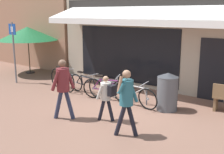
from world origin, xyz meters
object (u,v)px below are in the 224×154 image
Objects in this scene: bicycle_orange at (62,79)px; parking_sign at (14,47)px; bicycle_purple at (107,89)px; pedestrian_child at (107,93)px; pedestrian_adult at (126,96)px; bicycle_silver at (134,95)px; litter_bin at (167,91)px; bicycle_black at (86,84)px; pedestrian_second_adult at (63,83)px; cafe_parasol at (28,34)px.

parking_sign is (-2.32, -0.49, 1.15)m from bicycle_orange.
bicycle_purple is 1.94m from pedestrian_child.
parking_sign is at bearing -22.71° from pedestrian_adult.
bicycle_silver is 1.52m from pedestrian_child.
parking_sign reaches higher than bicycle_silver.
pedestrian_child is 2.03m from litter_bin.
bicycle_silver is 0.70× the size of parking_sign.
bicycle_orange is 1.40× the size of pedestrian_child.
pedestrian_adult is (3.22, -2.05, 0.64)m from bicycle_black.
pedestrian_second_adult is at bearing -19.09° from parking_sign.
pedestrian_second_adult reaches higher than bicycle_orange.
litter_bin is (4.32, 0.30, 0.19)m from bicycle_orange.
pedestrian_adult is 0.58× the size of cafe_parasol.
litter_bin is at bearing -137.31° from pedestrian_second_adult.
bicycle_black is at bearing -34.61° from pedestrian_child.
parking_sign reaches higher than litter_bin.
bicycle_silver is at bearing -160.53° from litter_bin.
pedestrian_second_adult is at bearing -53.40° from bicycle_black.
bicycle_orange is 2.63m from parking_sign.
bicycle_silver is at bearing -123.57° from pedestrian_second_adult.
cafe_parasol reaches higher than pedestrian_child.
bicycle_orange is at bearing 12.02° from parking_sign.
pedestrian_adult reaches higher than bicycle_silver.
bicycle_silver is 1.06m from litter_bin.
bicycle_purple is at bearing 13.52° from bicycle_orange.
bicycle_orange is at bearing 159.63° from bicycle_purple.
pedestrian_child reaches higher than litter_bin.
bicycle_orange is 1.07× the size of bicycle_purple.
bicycle_purple is 2.97m from pedestrian_adult.
pedestrian_adult is at bearing -10.16° from bicycle_orange.
pedestrian_second_adult is at bearing -6.48° from pedestrian_adult.
bicycle_black is 1.49× the size of litter_bin.
parking_sign is 0.89× the size of cafe_parasol.
cafe_parasol is at bearing -36.77° from pedestrian_second_adult.
bicycle_purple is at bearing -176.85° from bicycle_silver.
bicycle_orange is 0.63× the size of cafe_parasol.
bicycle_orange is at bearing -168.56° from bicycle_black.
pedestrian_adult is 0.96× the size of pedestrian_second_adult.
bicycle_silver is 1.52× the size of litter_bin.
pedestrian_second_adult reaches higher than bicycle_silver.
litter_bin is (3.16, 0.22, 0.22)m from bicycle_black.
bicycle_purple is (1.07, -0.10, 0.03)m from bicycle_black.
cafe_parasol is (-5.90, 3.23, 0.90)m from pedestrian_second_adult.
parking_sign reaches higher than bicycle_orange.
cafe_parasol reaches higher than pedestrian_second_adult.
bicycle_silver is 0.62× the size of cafe_parasol.
bicycle_black is 1.06× the size of pedestrian_adult.
litter_bin is at bearing 23.99° from bicycle_silver.
litter_bin is at bearing -6.01° from cafe_parasol.
pedestrian_adult is 1.29× the size of pedestrian_child.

